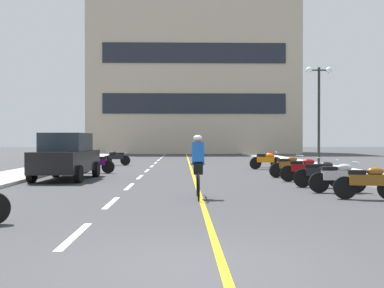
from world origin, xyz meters
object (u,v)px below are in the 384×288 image
motorcycle_6 (96,163)px  motorcycle_8 (266,159)px  street_lamp_mid (319,94)px  parked_car_near (66,156)px  motorcycle_4 (304,169)px  cyclist_rider (198,165)px  motorcycle_1 (368,182)px  motorcycle_5 (288,166)px  motorcycle_3 (320,173)px  motorcycle_2 (338,177)px  motorcycle_7 (266,160)px  motorcycle_9 (116,158)px

motorcycle_6 → motorcycle_8: same height
street_lamp_mid → parked_car_near: size_ratio=1.28×
motorcycle_4 → cyclist_rider: (-4.07, -4.75, 0.41)m
street_lamp_mid → motorcycle_1: bearing=-101.3°
street_lamp_mid → motorcycle_5: 8.06m
motorcycle_3 → motorcycle_8: 10.94m
cyclist_rider → motorcycle_1: bearing=-5.8°
street_lamp_mid → motorcycle_8: bearing=176.2°
motorcycle_2 → motorcycle_8: (0.10, 12.40, 0.00)m
motorcycle_7 → motorcycle_9: 9.29m
motorcycle_1 → motorcycle_5: (-0.41, 7.34, 0.00)m
parked_car_near → motorcycle_3: (9.01, -3.29, -0.44)m
street_lamp_mid → motorcycle_9: street_lamp_mid is taller
street_lamp_mid → motorcycle_3: bearing=-106.0°
parked_car_near → motorcycle_1: (9.34, -6.35, -0.44)m
motorcycle_5 → motorcycle_1: bearing=-86.8°
motorcycle_2 → motorcycle_3: 1.46m
motorcycle_3 → cyclist_rider: 4.85m
motorcycle_9 → motorcycle_8: bearing=-15.5°
motorcycle_6 → motorcycle_9: bearing=90.0°
parked_car_near → cyclist_rider: bearing=-50.1°
motorcycle_6 → motorcycle_1: bearing=-48.1°
motorcycle_5 → motorcycle_9: (-8.39, 9.07, 0.00)m
motorcycle_3 → motorcycle_7: size_ratio=1.02×
motorcycle_2 → motorcycle_5: (-0.17, 5.73, 0.00)m
street_lamp_mid → cyclist_rider: size_ratio=3.08×
motorcycle_6 → parked_car_near: bearing=-98.8°
motorcycle_1 → motorcycle_7: bearing=92.0°
parked_car_near → motorcycle_6: (0.54, 3.45, -0.44)m
motorcycle_6 → street_lamp_mid: bearing=19.1°
motorcycle_2 → motorcycle_3: size_ratio=1.01×
motorcycle_5 → cyclist_rider: bearing=-120.1°
motorcycle_6 → cyclist_rider: size_ratio=0.96×
cyclist_rider → parked_car_near: bearing=129.9°
motorcycle_1 → motorcycle_4: size_ratio=0.99×
street_lamp_mid → motorcycle_1: size_ratio=3.25×
motorcycle_5 → motorcycle_7: size_ratio=1.01×
street_lamp_mid → motorcycle_7: size_ratio=3.31×
motorcycle_4 → motorcycle_6: size_ratio=1.00×
motorcycle_4 → motorcycle_5: 2.14m
motorcycle_2 → motorcycle_4: (-0.09, 3.60, 0.00)m
street_lamp_mid → cyclist_rider: bearing=-118.2°
motorcycle_3 → motorcycle_5: (-0.07, 4.27, 0.00)m
street_lamp_mid → motorcycle_8: 4.62m
street_lamp_mid → parked_car_near: 14.55m
motorcycle_9 → motorcycle_1: bearing=-61.8°
street_lamp_mid → motorcycle_6: 12.75m
motorcycle_8 → motorcycle_5: bearing=-92.3°
motorcycle_8 → motorcycle_9: same height
parked_car_near → motorcycle_7: (8.90, 6.00, -0.44)m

